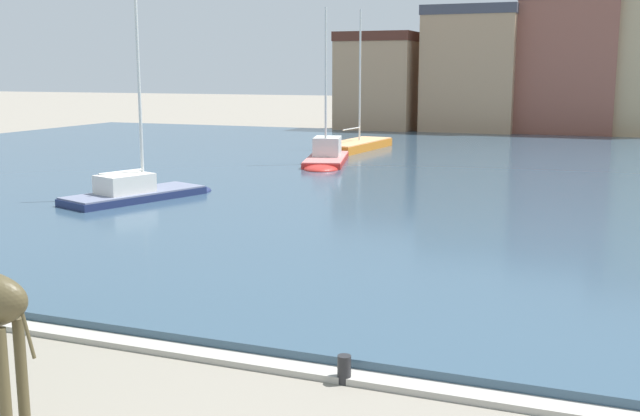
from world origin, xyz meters
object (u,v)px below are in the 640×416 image
Objects in this scene: mooring_bollard at (344,369)px; sailboat_red at (326,159)px; sailboat_orange at (361,146)px; sailboat_navy at (143,194)px.

sailboat_red is at bearing 111.50° from mooring_bollard.
sailboat_red is at bearing -84.87° from sailboat_orange.
sailboat_navy is 13.74m from sailboat_red.
sailboat_navy is at bearing 134.51° from mooring_bollard.
sailboat_navy is 1.07× the size of sailboat_red.
sailboat_orange is (-0.75, 8.37, -0.10)m from sailboat_red.
sailboat_orange is 37.24m from mooring_bollard.
mooring_bollard is at bearing -68.50° from sailboat_red.
sailboat_navy reaches higher than sailboat_orange.
sailboat_navy is at bearing -101.38° from sailboat_red.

